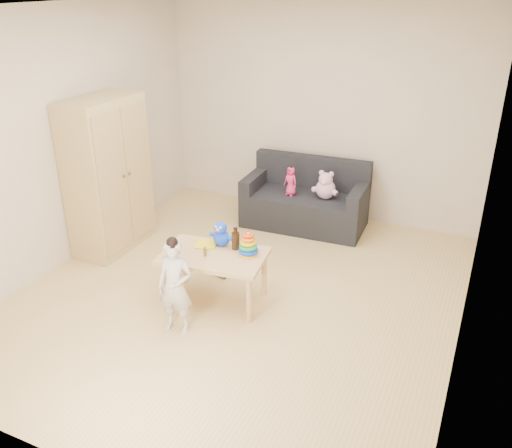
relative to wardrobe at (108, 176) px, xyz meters
The scene contains 13 objects.
room 1.84m from the wardrobe, 10.75° to the right, with size 4.50×4.50×4.50m.
wardrobe is the anchor object (origin of this frame).
sofa 2.35m from the wardrobe, 38.62° to the left, with size 1.45×0.72×0.41m, color black.
play_table 1.78m from the wardrobe, 18.83° to the right, with size 0.95×0.60×0.50m, color tan.
storage_bin 1.57m from the wardrobe, ahead, with size 0.36×0.27×0.11m, color gray, non-canonical shape.
toddler 1.91m from the wardrobe, 35.53° to the right, with size 0.31×0.21×0.85m, color beige.
pink_bear 2.48m from the wardrobe, 34.72° to the left, with size 0.25×0.22×0.29m, color #EAACD0, non-canonical shape.
doll 2.10m from the wardrobe, 39.52° to the left, with size 0.17×0.12×0.34m, color #EE2C70.
ring_stacker 1.95m from the wardrobe, 12.52° to the right, with size 0.19×0.19×0.21m.
brown_bottle 1.79m from the wardrobe, 11.97° to the right, with size 0.07×0.07×0.22m.
blue_plush 1.63m from the wardrobe, 12.71° to the right, with size 0.21×0.16×0.25m, color #1C4CFF, non-canonical shape.
wooden_figure 1.68m from the wardrobe, 21.60° to the right, with size 0.04×0.03×0.10m, color brown, non-canonical shape.
yellow_book 1.53m from the wardrobe, 15.98° to the right, with size 0.19×0.19×0.01m, color yellow.
Camera 1 is at (2.02, -4.02, 2.82)m, focal length 38.00 mm.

